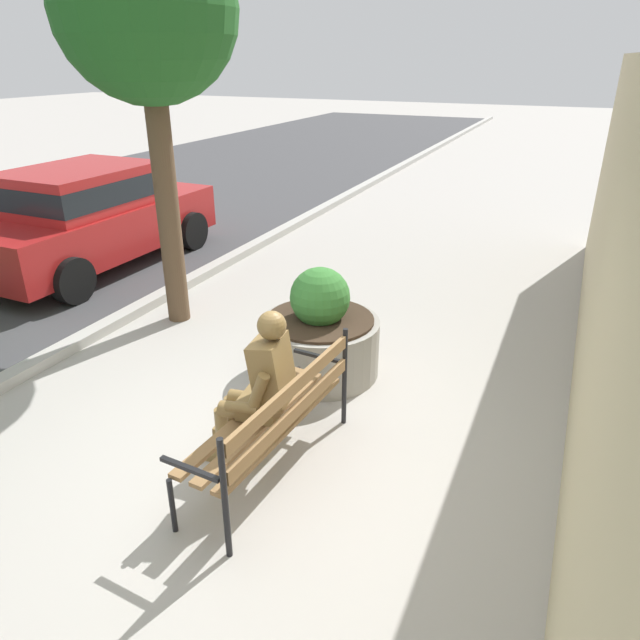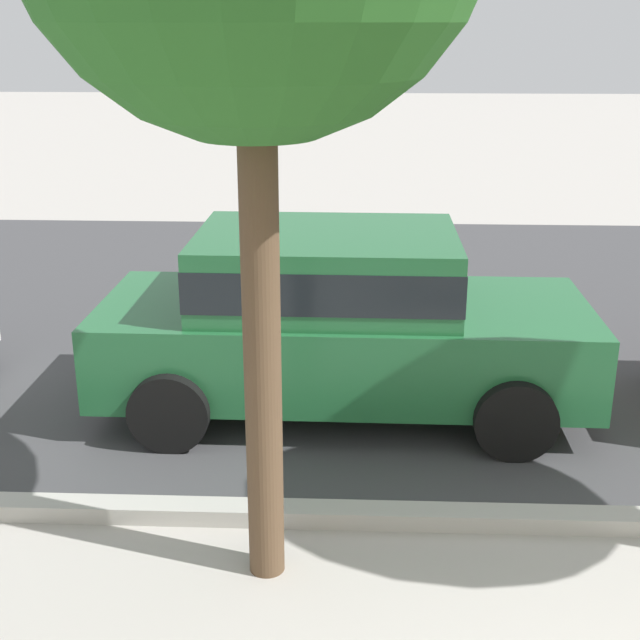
# 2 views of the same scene
# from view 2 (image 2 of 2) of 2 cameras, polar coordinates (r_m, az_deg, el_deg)

# --- Properties ---
(street_surface) EXTENTS (60.00, 9.00, 0.01)m
(street_surface) POSITION_cam_2_polar(r_m,az_deg,el_deg) (10.23, 10.99, 0.71)
(street_surface) COLOR #424244
(street_surface) RESTS_ON ground
(curb_stone) EXTENTS (60.00, 0.20, 0.12)m
(curb_stone) POSITION_cam_2_polar(r_m,az_deg,el_deg) (6.09, 17.16, -12.62)
(curb_stone) COLOR #B2AFA8
(curb_stone) RESTS_ON ground
(parked_car_green) EXTENTS (4.12, 1.95, 1.56)m
(parked_car_green) POSITION_cam_2_polar(r_m,az_deg,el_deg) (7.24, 1.17, 0.28)
(parked_car_green) COLOR #236638
(parked_car_green) RESTS_ON ground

